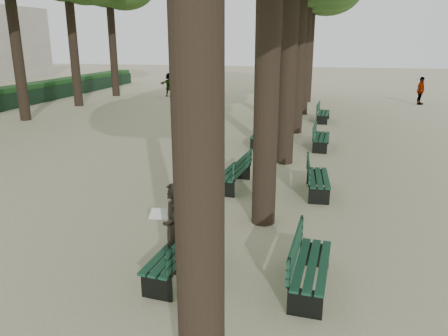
# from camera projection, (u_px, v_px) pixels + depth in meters

# --- Properties ---
(ground) EXTENTS (120.00, 120.00, 0.00)m
(ground) POSITION_uv_depth(u_px,v_px,m) (149.00, 284.00, 7.30)
(ground) COLOR tan
(ground) RESTS_ON ground
(bench_left_0) EXTENTS (0.72, 1.84, 0.92)m
(bench_left_0) POSITION_uv_depth(u_px,v_px,m) (177.00, 261.00, 7.51)
(bench_left_0) COLOR black
(bench_left_0) RESTS_ON ground
(bench_left_1) EXTENTS (0.73, 1.84, 0.92)m
(bench_left_1) POSITION_uv_depth(u_px,v_px,m) (234.00, 178.00, 11.97)
(bench_left_1) COLOR black
(bench_left_1) RESTS_ON ground
(bench_left_2) EXTENTS (0.61, 1.81, 0.92)m
(bench_left_2) POSITION_uv_depth(u_px,v_px,m) (261.00, 138.00, 16.70)
(bench_left_2) COLOR black
(bench_left_2) RESTS_ON ground
(bench_left_3) EXTENTS (0.63, 1.82, 0.92)m
(bench_left_3) POSITION_uv_depth(u_px,v_px,m) (276.00, 117.00, 21.36)
(bench_left_3) COLOR black
(bench_left_3) RESTS_ON ground
(bench_right_0) EXTENTS (0.67, 1.83, 0.92)m
(bench_right_0) POSITION_uv_depth(u_px,v_px,m) (311.00, 274.00, 7.08)
(bench_right_0) COLOR black
(bench_right_0) RESTS_ON ground
(bench_right_1) EXTENTS (0.70, 1.84, 0.92)m
(bench_right_1) POSITION_uv_depth(u_px,v_px,m) (318.00, 184.00, 11.48)
(bench_right_1) COLOR black
(bench_right_1) RESTS_ON ground
(bench_right_2) EXTENTS (0.64, 1.82, 0.92)m
(bench_right_2) POSITION_uv_depth(u_px,v_px,m) (321.00, 141.00, 16.24)
(bench_right_2) COLOR black
(bench_right_2) RESTS_ON ground
(bench_right_3) EXTENTS (0.67, 1.83, 0.92)m
(bench_right_3) POSITION_uv_depth(u_px,v_px,m) (323.00, 116.00, 21.49)
(bench_right_3) COLOR black
(bench_right_3) RESTS_ON ground
(man_with_map) EXTENTS (0.71, 0.72, 1.62)m
(man_with_map) POSITION_uv_depth(u_px,v_px,m) (174.00, 228.00, 7.52)
(man_with_map) COLOR black
(man_with_map) RESTS_ON ground
(pedestrian_a) EXTENTS (0.43, 0.94, 1.88)m
(pedestrian_a) POSITION_uv_depth(u_px,v_px,m) (207.00, 79.00, 33.53)
(pedestrian_a) COLOR #262628
(pedestrian_a) RESTS_ON ground
(pedestrian_d) EXTENTS (0.65, 0.95, 1.80)m
(pedestrian_d) POSITION_uv_depth(u_px,v_px,m) (261.00, 79.00, 34.10)
(pedestrian_d) COLOR #262628
(pedestrian_d) RESTS_ON ground
(pedestrian_e) EXTENTS (1.54, 0.41, 1.65)m
(pedestrian_e) POSITION_uv_depth(u_px,v_px,m) (169.00, 85.00, 30.79)
(pedestrian_e) COLOR #262628
(pedestrian_e) RESTS_ON ground
(pedestrian_c) EXTENTS (0.83, 1.02, 1.70)m
(pedestrian_c) POSITION_uv_depth(u_px,v_px,m) (421.00, 91.00, 26.94)
(pedestrian_c) COLOR #262628
(pedestrian_c) RESTS_ON ground
(pedestrian_b) EXTENTS (0.61, 1.04, 1.53)m
(pedestrian_b) POSITION_uv_depth(u_px,v_px,m) (305.00, 83.00, 32.22)
(pedestrian_b) COLOR #262628
(pedestrian_b) RESTS_ON ground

